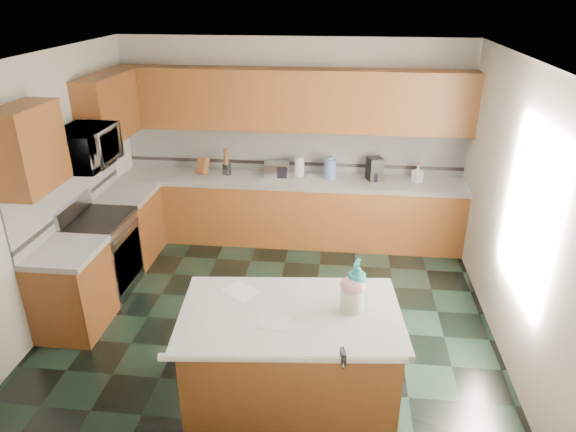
# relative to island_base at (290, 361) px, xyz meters

# --- Properties ---
(floor) EXTENTS (4.60, 4.60, 0.00)m
(floor) POSITION_rel_island_base_xyz_m (-0.32, 1.04, -0.43)
(floor) COLOR black
(floor) RESTS_ON ground
(ceiling) EXTENTS (4.60, 4.60, 0.00)m
(ceiling) POSITION_rel_island_base_xyz_m (-0.32, 1.04, 2.27)
(ceiling) COLOR white
(ceiling) RESTS_ON ground
(wall_back) EXTENTS (4.60, 0.04, 2.70)m
(wall_back) POSITION_rel_island_base_xyz_m (-0.32, 3.36, 0.92)
(wall_back) COLOR silver
(wall_back) RESTS_ON ground
(wall_front) EXTENTS (4.60, 0.04, 2.70)m
(wall_front) POSITION_rel_island_base_xyz_m (-0.32, -1.28, 0.92)
(wall_front) COLOR silver
(wall_front) RESTS_ON ground
(wall_left) EXTENTS (0.04, 4.60, 2.70)m
(wall_left) POSITION_rel_island_base_xyz_m (-2.64, 1.04, 0.92)
(wall_left) COLOR silver
(wall_left) RESTS_ON ground
(wall_right) EXTENTS (0.04, 4.60, 2.70)m
(wall_right) POSITION_rel_island_base_xyz_m (2.00, 1.04, 0.92)
(wall_right) COLOR silver
(wall_right) RESTS_ON ground
(back_base_cab) EXTENTS (4.60, 0.60, 0.86)m
(back_base_cab) POSITION_rel_island_base_xyz_m (-0.32, 3.04, 0.00)
(back_base_cab) COLOR #341B0B
(back_base_cab) RESTS_ON ground
(back_countertop) EXTENTS (4.60, 0.64, 0.06)m
(back_countertop) POSITION_rel_island_base_xyz_m (-0.32, 3.04, 0.46)
(back_countertop) COLOR white
(back_countertop) RESTS_ON back_base_cab
(back_upper_cab) EXTENTS (4.60, 0.33, 0.78)m
(back_upper_cab) POSITION_rel_island_base_xyz_m (-0.32, 3.18, 1.51)
(back_upper_cab) COLOR #341B0B
(back_upper_cab) RESTS_ON wall_back
(back_backsplash) EXTENTS (4.60, 0.02, 0.63)m
(back_backsplash) POSITION_rel_island_base_xyz_m (-0.32, 3.33, 0.81)
(back_backsplash) COLOR silver
(back_backsplash) RESTS_ON back_countertop
(back_accent_band) EXTENTS (4.60, 0.01, 0.05)m
(back_accent_band) POSITION_rel_island_base_xyz_m (-0.32, 3.32, 0.61)
(back_accent_band) COLOR black
(back_accent_band) RESTS_ON back_countertop
(left_base_cab_rear) EXTENTS (0.60, 0.82, 0.86)m
(left_base_cab_rear) POSITION_rel_island_base_xyz_m (-2.32, 2.33, 0.00)
(left_base_cab_rear) COLOR #341B0B
(left_base_cab_rear) RESTS_ON ground
(left_counter_rear) EXTENTS (0.64, 0.82, 0.06)m
(left_counter_rear) POSITION_rel_island_base_xyz_m (-2.32, 2.33, 0.46)
(left_counter_rear) COLOR white
(left_counter_rear) RESTS_ON left_base_cab_rear
(left_base_cab_front) EXTENTS (0.60, 0.72, 0.86)m
(left_base_cab_front) POSITION_rel_island_base_xyz_m (-2.32, 0.80, 0.00)
(left_base_cab_front) COLOR #341B0B
(left_base_cab_front) RESTS_ON ground
(left_counter_front) EXTENTS (0.64, 0.72, 0.06)m
(left_counter_front) POSITION_rel_island_base_xyz_m (-2.32, 0.80, 0.46)
(left_counter_front) COLOR white
(left_counter_front) RESTS_ON left_base_cab_front
(left_backsplash) EXTENTS (0.02, 2.30, 0.63)m
(left_backsplash) POSITION_rel_island_base_xyz_m (-2.61, 1.59, 0.81)
(left_backsplash) COLOR silver
(left_backsplash) RESTS_ON wall_left
(left_accent_band) EXTENTS (0.01, 2.30, 0.05)m
(left_accent_band) POSITION_rel_island_base_xyz_m (-2.61, 1.59, 0.61)
(left_accent_band) COLOR black
(left_accent_band) RESTS_ON wall_left
(left_upper_cab_rear) EXTENTS (0.33, 1.09, 0.78)m
(left_upper_cab_rear) POSITION_rel_island_base_xyz_m (-2.46, 2.47, 1.51)
(left_upper_cab_rear) COLOR #341B0B
(left_upper_cab_rear) RESTS_ON wall_left
(left_upper_cab_front) EXTENTS (0.33, 0.72, 0.78)m
(left_upper_cab_front) POSITION_rel_island_base_xyz_m (-2.46, 0.80, 1.51)
(left_upper_cab_front) COLOR #341B0B
(left_upper_cab_front) RESTS_ON wall_left
(range_body) EXTENTS (0.60, 0.76, 0.88)m
(range_body) POSITION_rel_island_base_xyz_m (-2.32, 1.54, 0.01)
(range_body) COLOR #B7B7BC
(range_body) RESTS_ON ground
(range_oven_door) EXTENTS (0.02, 0.68, 0.55)m
(range_oven_door) POSITION_rel_island_base_xyz_m (-2.03, 1.54, -0.03)
(range_oven_door) COLOR black
(range_oven_door) RESTS_ON range_body
(range_cooktop) EXTENTS (0.62, 0.78, 0.04)m
(range_cooktop) POSITION_rel_island_base_xyz_m (-2.32, 1.54, 0.47)
(range_cooktop) COLOR black
(range_cooktop) RESTS_ON range_body
(range_handle) EXTENTS (0.02, 0.66, 0.02)m
(range_handle) POSITION_rel_island_base_xyz_m (-2.00, 1.54, 0.35)
(range_handle) COLOR #B7B7BC
(range_handle) RESTS_ON range_body
(range_backguard) EXTENTS (0.06, 0.76, 0.18)m
(range_backguard) POSITION_rel_island_base_xyz_m (-2.58, 1.54, 0.59)
(range_backguard) COLOR #B7B7BC
(range_backguard) RESTS_ON range_body
(microwave) EXTENTS (0.50, 0.73, 0.41)m
(microwave) POSITION_rel_island_base_xyz_m (-2.32, 1.54, 1.30)
(microwave) COLOR #B7B7BC
(microwave) RESTS_ON wall_left
(island_base) EXTENTS (1.74, 1.10, 0.86)m
(island_base) POSITION_rel_island_base_xyz_m (0.00, 0.00, 0.00)
(island_base) COLOR #341B0B
(island_base) RESTS_ON ground
(island_top) EXTENTS (1.85, 1.21, 0.06)m
(island_top) POSITION_rel_island_base_xyz_m (0.00, 0.00, 0.46)
(island_top) COLOR white
(island_top) RESTS_ON island_base
(island_bullnose) EXTENTS (1.76, 0.23, 0.06)m
(island_bullnose) POSITION_rel_island_base_xyz_m (0.00, -0.52, 0.46)
(island_bullnose) COLOR white
(island_bullnose) RESTS_ON island_base
(treat_jar) EXTENTS (0.21, 0.21, 0.19)m
(treat_jar) POSITION_rel_island_base_xyz_m (0.48, 0.09, 0.59)
(treat_jar) COLOR silver
(treat_jar) RESTS_ON island_top
(treat_jar_lid) EXTENTS (0.20, 0.20, 0.13)m
(treat_jar_lid) POSITION_rel_island_base_xyz_m (0.48, 0.09, 0.71)
(treat_jar_lid) COLOR pink
(treat_jar_lid) RESTS_ON treat_jar
(treat_jar_knob) EXTENTS (0.07, 0.02, 0.02)m
(treat_jar_knob) POSITION_rel_island_base_xyz_m (0.48, 0.09, 0.76)
(treat_jar_knob) COLOR tan
(treat_jar_knob) RESTS_ON treat_jar_lid
(treat_jar_knob_end_l) EXTENTS (0.03, 0.03, 0.03)m
(treat_jar_knob_end_l) POSITION_rel_island_base_xyz_m (0.45, 0.09, 0.76)
(treat_jar_knob_end_l) COLOR tan
(treat_jar_knob_end_l) RESTS_ON treat_jar_lid
(treat_jar_knob_end_r) EXTENTS (0.03, 0.03, 0.03)m
(treat_jar_knob_end_r) POSITION_rel_island_base_xyz_m (0.51, 0.09, 0.76)
(treat_jar_knob_end_r) COLOR tan
(treat_jar_knob_end_r) RESTS_ON treat_jar_lid
(soap_bottle_island) EXTENTS (0.21, 0.22, 0.43)m
(soap_bottle_island) POSITION_rel_island_base_xyz_m (0.51, 0.12, 0.70)
(soap_bottle_island) COLOR teal
(soap_bottle_island) RESTS_ON island_top
(paper_sheet_a) EXTENTS (0.27, 0.21, 0.00)m
(paper_sheet_a) POSITION_rel_island_base_xyz_m (-0.12, -0.15, 0.49)
(paper_sheet_a) COLOR white
(paper_sheet_a) RESTS_ON island_top
(paper_sheet_b) EXTENTS (0.36, 0.34, 0.00)m
(paper_sheet_b) POSITION_rel_island_base_xyz_m (-0.45, 0.25, 0.49)
(paper_sheet_b) COLOR white
(paper_sheet_b) RESTS_ON island_top
(clamp_body) EXTENTS (0.05, 0.10, 0.09)m
(clamp_body) POSITION_rel_island_base_xyz_m (0.42, -0.50, 0.50)
(clamp_body) COLOR black
(clamp_body) RESTS_ON island_top
(clamp_handle) EXTENTS (0.02, 0.07, 0.02)m
(clamp_handle) POSITION_rel_island_base_xyz_m (0.42, -0.56, 0.48)
(clamp_handle) COLOR black
(clamp_handle) RESTS_ON island_top
(knife_block) EXTENTS (0.18, 0.21, 0.25)m
(knife_block) POSITION_rel_island_base_xyz_m (-1.53, 3.09, 0.61)
(knife_block) COLOR #472814
(knife_block) RESTS_ON back_countertop
(utensil_crock) EXTENTS (0.11, 0.11, 0.14)m
(utensil_crock) POSITION_rel_island_base_xyz_m (-1.21, 3.12, 0.56)
(utensil_crock) COLOR black
(utensil_crock) RESTS_ON back_countertop
(utensil_bundle) EXTENTS (0.07, 0.07, 0.21)m
(utensil_bundle) POSITION_rel_island_base_xyz_m (-1.21, 3.12, 0.74)
(utensil_bundle) COLOR #472814
(utensil_bundle) RESTS_ON utensil_crock
(toaster_oven) EXTENTS (0.36, 0.27, 0.20)m
(toaster_oven) POSITION_rel_island_base_xyz_m (-0.51, 3.09, 0.59)
(toaster_oven) COLOR #B7B7BC
(toaster_oven) RESTS_ON back_countertop
(toaster_oven_door) EXTENTS (0.30, 0.01, 0.16)m
(toaster_oven_door) POSITION_rel_island_base_xyz_m (-0.51, 2.98, 0.59)
(toaster_oven_door) COLOR black
(toaster_oven_door) RESTS_ON toaster_oven
(paper_towel) EXTENTS (0.12, 0.12, 0.28)m
(paper_towel) POSITION_rel_island_base_xyz_m (-0.21, 3.14, 0.63)
(paper_towel) COLOR white
(paper_towel) RESTS_ON back_countertop
(paper_towel_base) EXTENTS (0.19, 0.19, 0.01)m
(paper_towel_base) POSITION_rel_island_base_xyz_m (-0.21, 3.14, 0.50)
(paper_towel_base) COLOR #B7B7BC
(paper_towel_base) RESTS_ON back_countertop
(water_jug) EXTENTS (0.16, 0.16, 0.27)m
(water_jug) POSITION_rel_island_base_xyz_m (0.20, 3.10, 0.62)
(water_jug) COLOR #5F7EB8
(water_jug) RESTS_ON back_countertop
(water_jug_neck) EXTENTS (0.08, 0.08, 0.04)m
(water_jug_neck) POSITION_rel_island_base_xyz_m (0.20, 3.10, 0.78)
(water_jug_neck) COLOR #5F7EB8
(water_jug_neck) RESTS_ON water_jug
(coffee_maker) EXTENTS (0.23, 0.24, 0.30)m
(coffee_maker) POSITION_rel_island_base_xyz_m (0.78, 3.12, 0.64)
(coffee_maker) COLOR black
(coffee_maker) RESTS_ON back_countertop
(coffee_carafe) EXTENTS (0.13, 0.13, 0.13)m
(coffee_carafe) POSITION_rel_island_base_xyz_m (0.78, 3.08, 0.55)
(coffee_carafe) COLOR black
(coffee_carafe) RESTS_ON back_countertop
(soap_bottle_back) EXTENTS (0.15, 0.15, 0.24)m
(soap_bottle_back) POSITION_rel_island_base_xyz_m (1.34, 3.09, 0.61)
(soap_bottle_back) COLOR white
(soap_bottle_back) RESTS_ON back_countertop
(soap_back_cap) EXTENTS (0.02, 0.02, 0.03)m
(soap_back_cap) POSITION_rel_island_base_xyz_m (1.34, 3.09, 0.74)
(soap_back_cap) COLOR red
(soap_back_cap) RESTS_ON soap_bottle_back
(window_light_proxy) EXTENTS (0.02, 1.40, 1.10)m
(window_light_proxy) POSITION_rel_island_base_xyz_m (1.97, 0.84, 1.07)
(window_light_proxy) COLOR white
(window_light_proxy) RESTS_ON wall_right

